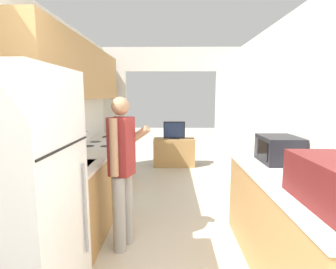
# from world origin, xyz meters

# --- Properties ---
(wall_left) EXTENTS (0.38, 6.62, 2.50)m
(wall_left) POSITION_xyz_m (-1.28, 1.91, 1.50)
(wall_left) COLOR silver
(wall_left) RESTS_ON ground_plane
(wall_right) EXTENTS (0.06, 6.62, 2.50)m
(wall_right) POSITION_xyz_m (1.36, 1.51, 1.25)
(wall_right) COLOR silver
(wall_right) RESTS_ON ground_plane
(wall_far_with_doorway) EXTENTS (3.06, 0.06, 2.50)m
(wall_far_with_doorway) POSITION_xyz_m (0.00, 4.25, 1.45)
(wall_far_with_doorway) COLOR silver
(wall_far_with_doorway) RESTS_ON ground_plane
(counter_left) EXTENTS (0.62, 2.91, 0.89)m
(counter_left) POSITION_xyz_m (-1.03, 2.44, 0.45)
(counter_left) COLOR #B2844C
(counter_left) RESTS_ON ground_plane
(counter_right) EXTENTS (0.62, 1.99, 0.89)m
(counter_right) POSITION_xyz_m (1.03, 1.15, 0.45)
(counter_right) COLOR #B2844C
(counter_right) RESTS_ON ground_plane
(refrigerator) EXTENTS (0.69, 0.79, 1.76)m
(refrigerator) POSITION_xyz_m (-1.00, 0.67, 0.88)
(refrigerator) COLOR white
(refrigerator) RESTS_ON ground_plane
(range_oven) EXTENTS (0.66, 0.78, 1.03)m
(range_oven) POSITION_xyz_m (-1.02, 2.77, 0.45)
(range_oven) COLOR white
(range_oven) RESTS_ON ground_plane
(person) EXTENTS (0.50, 0.44, 1.57)m
(person) POSITION_xyz_m (-0.50, 1.63, 0.84)
(person) COLOR #9E9E9E
(person) RESTS_ON ground_plane
(suitcase) EXTENTS (0.37, 0.69, 0.30)m
(suitcase) POSITION_xyz_m (1.03, 0.65, 1.04)
(suitcase) COLOR #5B1919
(suitcase) RESTS_ON counter_right
(microwave) EXTENTS (0.37, 0.46, 0.27)m
(microwave) POSITION_xyz_m (1.12, 1.74, 1.03)
(microwave) COLOR black
(microwave) RESTS_ON counter_right
(tv_cabinet) EXTENTS (0.92, 0.42, 0.62)m
(tv_cabinet) POSITION_xyz_m (0.08, 4.88, 0.31)
(tv_cabinet) COLOR #B2844C
(tv_cabinet) RESTS_ON ground_plane
(television) EXTENTS (0.48, 0.16, 0.39)m
(television) POSITION_xyz_m (0.08, 4.84, 0.82)
(television) COLOR black
(television) RESTS_ON tv_cabinet
(knife) EXTENTS (0.12, 0.34, 0.02)m
(knife) POSITION_xyz_m (-1.10, 3.45, 0.90)
(knife) COLOR #B7B7BC
(knife) RESTS_ON counter_left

